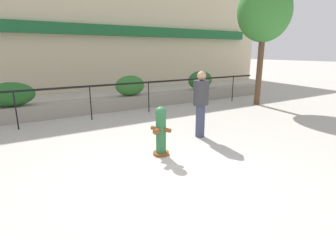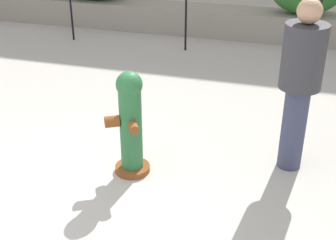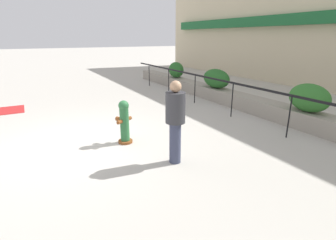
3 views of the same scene
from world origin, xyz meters
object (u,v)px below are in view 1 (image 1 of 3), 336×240
(hedge_bush_3, at_px, (200,80))
(street_tree, at_px, (264,12))
(pedestrian, at_px, (201,100))
(fire_hydrant, at_px, (161,131))
(hedge_bush_1, at_px, (10,95))
(hedge_bush_2, at_px, (130,86))

(hedge_bush_3, bearing_deg, street_tree, -58.58)
(pedestrian, bearing_deg, fire_hydrant, -159.99)
(hedge_bush_1, height_order, hedge_bush_2, hedge_bush_2)
(hedge_bush_1, height_order, hedge_bush_3, hedge_bush_3)
(hedge_bush_1, height_order, street_tree, street_tree)
(hedge_bush_2, xyz_separation_m, street_tree, (4.88, -2.21, 2.80))
(hedge_bush_1, bearing_deg, street_tree, -13.81)
(fire_hydrant, bearing_deg, hedge_bush_1, 118.21)
(hedge_bush_3, xyz_separation_m, street_tree, (1.35, -2.21, 2.79))
(street_tree, bearing_deg, hedge_bush_2, 155.63)
(hedge_bush_2, bearing_deg, fire_hydrant, -106.48)
(fire_hydrant, bearing_deg, pedestrian, 20.01)
(pedestrian, bearing_deg, hedge_bush_3, 51.69)
(hedge_bush_1, relative_size, pedestrian, 0.84)
(hedge_bush_3, relative_size, fire_hydrant, 1.19)
(hedge_bush_3, distance_m, fire_hydrant, 7.03)
(hedge_bush_2, relative_size, fire_hydrant, 1.12)
(hedge_bush_1, distance_m, fire_hydrant, 5.62)
(hedge_bush_1, bearing_deg, hedge_bush_2, 0.00)
(fire_hydrant, xyz_separation_m, pedestrian, (1.52, 0.56, 0.44))
(hedge_bush_2, height_order, fire_hydrant, hedge_bush_2)
(hedge_bush_3, height_order, street_tree, street_tree)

